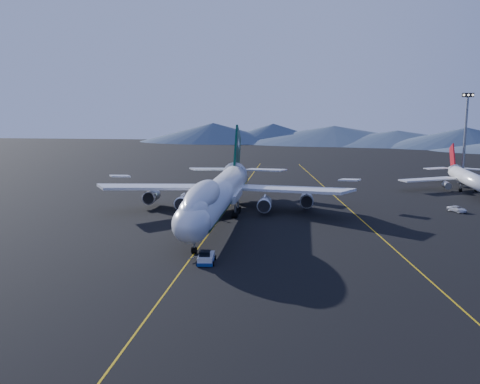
# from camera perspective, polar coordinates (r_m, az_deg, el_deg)

# --- Properties ---
(ground) EXTENTS (500.00, 500.00, 0.00)m
(ground) POSITION_cam_1_polar(r_m,az_deg,el_deg) (116.75, -2.26, -2.98)
(ground) COLOR black
(ground) RESTS_ON ground
(taxiway_line_main) EXTENTS (0.25, 220.00, 0.01)m
(taxiway_line_main) POSITION_cam_1_polar(r_m,az_deg,el_deg) (116.75, -2.26, -2.98)
(taxiway_line_main) COLOR #C5990B
(taxiway_line_main) RESTS_ON ground
(taxiway_line_side) EXTENTS (28.08, 198.09, 0.01)m
(taxiway_line_side) POSITION_cam_1_polar(r_m,az_deg,el_deg) (125.66, 12.13, -2.29)
(taxiway_line_side) COLOR #C5990B
(taxiway_line_side) RESTS_ON ground
(boeing_747) EXTENTS (59.62, 72.43, 19.37)m
(boeing_747) POSITION_cam_1_polar(r_m,az_deg,el_deg) (115.67, -2.28, -0.17)
(boeing_747) COLOR silver
(boeing_747) RESTS_ON ground
(pushback_tug) EXTENTS (3.14, 5.10, 2.14)m
(pushback_tug) POSITION_cam_1_polar(r_m,az_deg,el_deg) (85.93, -3.63, -7.13)
(pushback_tug) COLOR silver
(pushback_tug) RESTS_ON ground
(second_jet) EXTENTS (39.16, 44.24, 12.59)m
(second_jet) POSITION_cam_1_polar(r_m,az_deg,el_deg) (165.52, 23.27, 1.30)
(second_jet) COLOR silver
(second_jet) RESTS_ON ground
(service_van) EXTENTS (4.36, 5.19, 1.32)m
(service_van) POSITION_cam_1_polar(r_m,az_deg,el_deg) (135.01, 22.15, -1.69)
(service_van) COLOR white
(service_van) RESTS_ON ground
(floodlight_mast) EXTENTS (3.48, 2.61, 28.21)m
(floodlight_mast) POSITION_cam_1_polar(r_m,az_deg,el_deg) (181.16, 22.87, 5.30)
(floodlight_mast) COLOR black
(floodlight_mast) RESTS_ON ground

